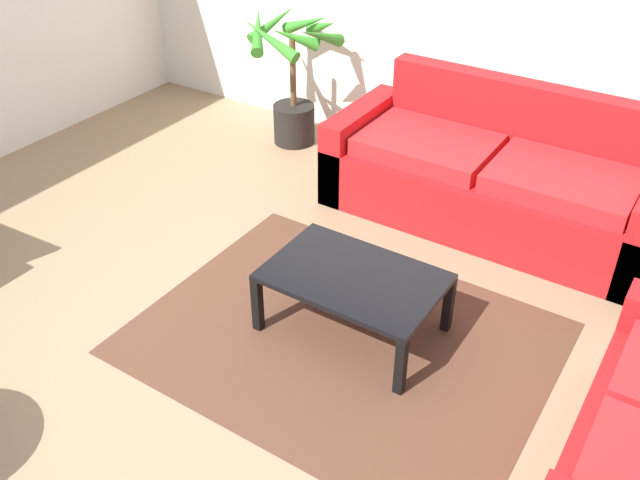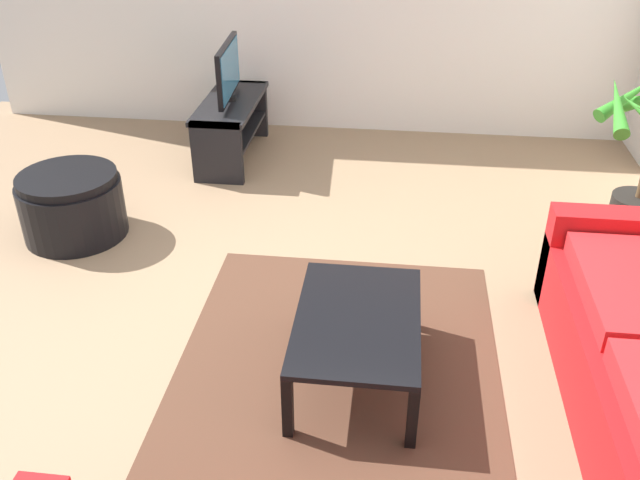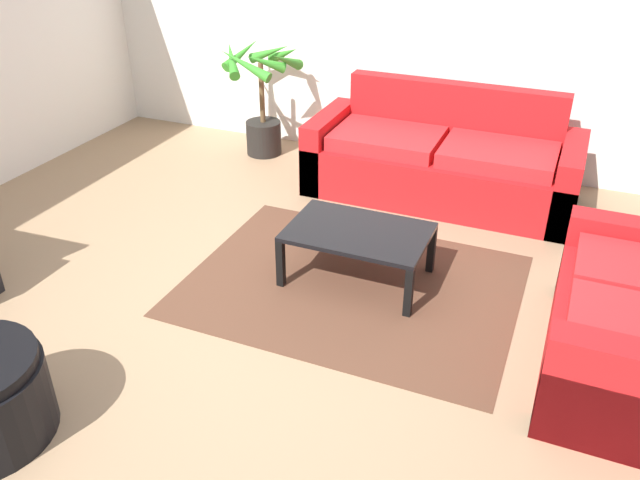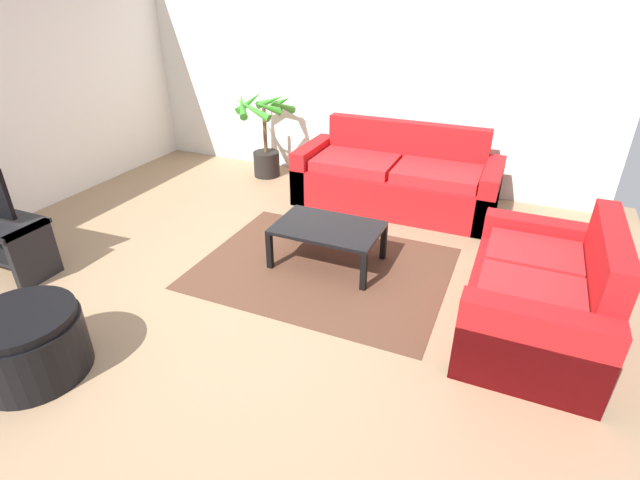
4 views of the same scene
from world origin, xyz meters
name	(u,v)px [view 1 (image 1 of 4)]	position (x,y,z in m)	size (l,w,h in m)	color
ground_plane	(194,374)	(0.00, 0.00, 0.00)	(6.60, 6.60, 0.00)	#937556
couch_main	(493,181)	(0.72, 2.28, 0.30)	(2.23, 0.90, 0.90)	red
coffee_table	(354,282)	(0.51, 0.76, 0.33)	(0.94, 0.62, 0.38)	black
area_rug	(343,338)	(0.51, 0.66, 0.00)	(2.20, 1.70, 0.01)	#513323
potted_palm	(293,82)	(-1.12, 2.54, 0.53)	(0.79, 0.79, 1.10)	black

